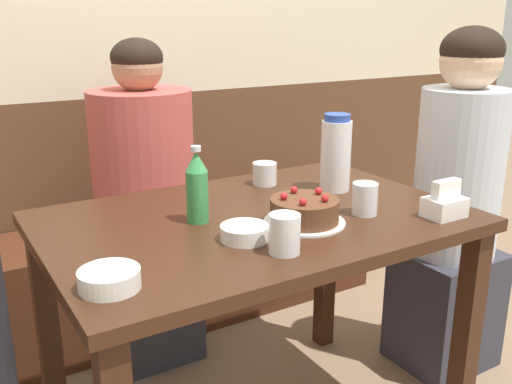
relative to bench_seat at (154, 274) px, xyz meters
name	(u,v)px	position (x,y,z in m)	size (l,w,h in m)	color
back_wall	(120,23)	(0.00, 0.22, 1.02)	(4.80, 0.04, 2.50)	brown
bench_seat	(154,274)	(0.00, 0.00, 0.00)	(2.06, 0.38, 0.46)	#472314
dining_table	(256,252)	(0.00, -0.83, 0.40)	(1.15, 0.77, 0.74)	#381E11
birthday_cake	(304,211)	(0.08, -0.95, 0.55)	(0.22, 0.22, 0.09)	white
water_pitcher	(336,153)	(0.34, -0.75, 0.63)	(0.09, 0.09, 0.24)	white
soju_bottle	(197,186)	(-0.16, -0.79, 0.61)	(0.06, 0.06, 0.21)	#388E4C
napkin_holder	(445,204)	(0.44, -1.11, 0.55)	(0.11, 0.08, 0.11)	white
bowl_soup_white	(109,279)	(-0.49, -1.06, 0.53)	(0.13, 0.13, 0.04)	white
bowl_rice_small	(244,233)	(-0.12, -0.97, 0.53)	(0.12, 0.12, 0.04)	white
glass_water_tall	(365,199)	(0.26, -0.98, 0.56)	(0.07, 0.07, 0.09)	silver
glass_tumbler_short	(265,174)	(0.19, -0.58, 0.55)	(0.08, 0.08, 0.07)	silver
glass_shot_small	(285,234)	(-0.08, -1.09, 0.56)	(0.07, 0.07, 0.09)	silver
person_teal_shirt	(146,209)	(-0.09, -0.18, 0.36)	(0.37, 0.37, 1.21)	#33333D
person_pale_blue_shirt	(455,216)	(0.84, -0.83, 0.36)	(0.34, 0.30, 1.25)	#33333D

